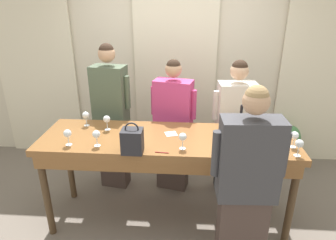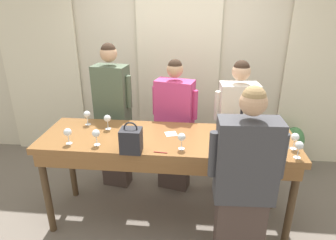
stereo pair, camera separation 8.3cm
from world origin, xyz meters
name	(u,v)px [view 2 (the right image)]	position (x,y,z in m)	size (l,w,h in m)	color
ground_plane	(167,218)	(0.00, 0.00, 0.00)	(18.00, 18.00, 0.00)	#70665B
wall_back	(178,65)	(0.00, 1.55, 1.40)	(12.00, 0.06, 2.80)	beige
curtain_panel_left	(41,66)	(-2.02, 1.48, 1.34)	(1.14, 0.03, 2.69)	#EFE5C6
curtain_panel_center	(178,69)	(0.00, 1.48, 1.34)	(1.14, 0.03, 2.69)	#EFE5C6
curtain_panel_right	(328,73)	(2.02, 1.48, 1.34)	(1.14, 0.03, 2.69)	#EFE5C6
tasting_bar	(167,147)	(0.00, -0.02, 0.91)	(2.52, 0.77, 1.01)	brown
wine_bottle	(240,126)	(0.71, 0.08, 1.12)	(0.08, 0.08, 0.32)	black
handbag	(131,140)	(-0.29, -0.33, 1.12)	(0.19, 0.16, 0.29)	#232328
wine_glass_front_left	(68,133)	(-0.91, -0.24, 1.12)	(0.07, 0.07, 0.16)	white
wine_glass_front_mid	(96,134)	(-0.64, -0.24, 1.12)	(0.07, 0.07, 0.16)	white
wine_glass_front_right	(87,115)	(-0.89, 0.22, 1.12)	(0.07, 0.07, 0.16)	white
wine_glass_center_left	(285,147)	(1.03, -0.33, 1.12)	(0.07, 0.07, 0.16)	white
wine_glass_center_mid	(295,138)	(1.17, -0.13, 1.12)	(0.07, 0.07, 0.16)	white
wine_glass_center_right	(107,119)	(-0.64, 0.13, 1.12)	(0.07, 0.07, 0.16)	white
wine_glass_back_left	(299,146)	(1.16, -0.30, 1.12)	(0.07, 0.07, 0.16)	white
wine_glass_back_mid	(225,120)	(0.57, 0.22, 1.12)	(0.07, 0.07, 0.16)	white
wine_glass_back_right	(182,138)	(0.16, -0.24, 1.12)	(0.07, 0.07, 0.16)	white
napkin	(171,134)	(0.03, 0.07, 1.01)	(0.14, 0.14, 0.00)	white
pen	(161,152)	(-0.03, -0.33, 1.01)	(0.13, 0.02, 0.01)	maroon
guest_olive_jacket	(113,117)	(-0.72, 0.62, 0.94)	(0.51, 0.29, 1.82)	#473833
guest_pink_top	(174,127)	(0.02, 0.62, 0.84)	(0.55, 0.32, 1.66)	#473833
guest_cream_sweater	(236,130)	(0.75, 0.62, 0.84)	(0.54, 0.31, 1.66)	#28282D
host_pouring	(243,192)	(0.66, -0.68, 0.89)	(0.57, 0.24, 1.75)	#473833
potted_plant	(293,146)	(1.64, 1.22, 0.36)	(0.28, 0.28, 0.64)	#4C4C51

